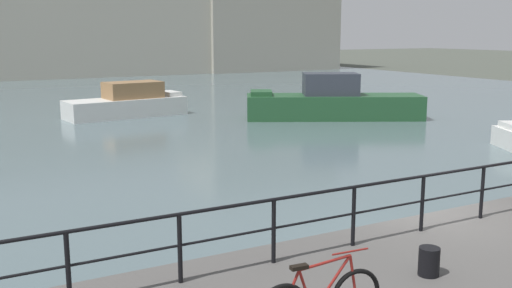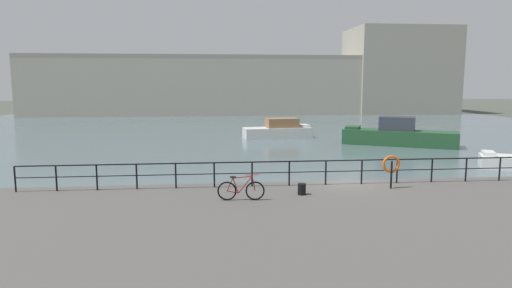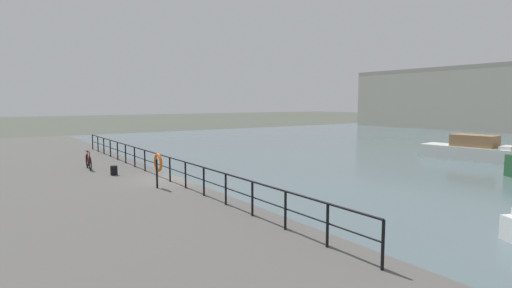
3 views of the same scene
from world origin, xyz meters
TOP-DOWN VIEW (x-y plane):
  - ground_plane at (0.00, 0.00)m, footprint 240.00×240.00m
  - water_basin at (0.00, 30.20)m, footprint 80.00×60.00m
  - quay_promenade at (0.00, -6.50)m, footprint 56.00×13.00m
  - moored_red_daysailer at (0.62, 23.48)m, footprint 6.77×2.93m
  - quay_railing at (-1.05, -0.75)m, footprint 25.56×0.07m
  - parked_bicycle at (-4.85, -2.92)m, footprint 1.77×0.19m
  - mooring_bollard at (-2.42, -2.32)m, footprint 0.32×0.32m
  - life_ring_stand at (1.48, -1.63)m, footprint 0.75×0.16m

SIDE VIEW (x-z plane):
  - ground_plane at x=0.00m, z-range 0.00..0.00m
  - water_basin at x=0.00m, z-range 0.00..0.01m
  - quay_promenade at x=0.00m, z-range 0.00..0.99m
  - moored_red_daysailer at x=0.62m, z-range -0.19..1.72m
  - mooring_bollard at x=-2.42m, z-range 0.99..1.43m
  - parked_bicycle at x=-4.85m, z-range 0.89..1.87m
  - quay_railing at x=-1.05m, z-range 1.19..2.27m
  - life_ring_stand at x=1.48m, z-range 1.27..2.66m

